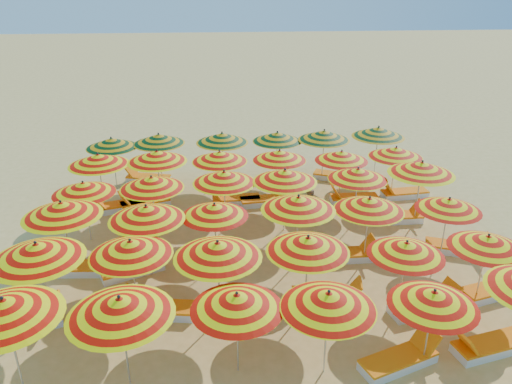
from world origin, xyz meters
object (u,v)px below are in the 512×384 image
lounger_17 (403,193)px  umbrella_10 (406,249)px  umbrella_13 (146,213)px  umbrella_27 (279,155)px  umbrella_7 (131,248)px  umbrella_23 (422,168)px  lounger_2 (26,323)px  lounger_12 (119,206)px  lounger_7 (93,268)px  umbrella_34 (324,135)px  umbrella_12 (62,209)px  umbrella_11 (488,242)px  umbrella_16 (369,204)px  lounger_3 (158,309)px  umbrella_3 (328,300)px  lounger_10 (457,248)px  lounger_15 (266,200)px  umbrella_15 (298,203)px  umbrella_31 (159,139)px  lounger_0 (400,360)px  umbrella_26 (220,156)px  lounger_14 (235,199)px  umbrella_21 (285,176)px  beachgoer_b (311,208)px  umbrella_9 (308,244)px  umbrella_24 (98,160)px  umbrella_17 (449,204)px  umbrella_2 (237,302)px  lounger_19 (336,176)px  umbrella_1 (120,307)px  lounger_5 (425,306)px  umbrella_32 (222,138)px  umbrella_30 (112,143)px  umbrella_14 (215,210)px  umbrella_35 (378,132)px  umbrella_28 (342,156)px  umbrella_22 (358,174)px  lounger_11 (398,217)px  lounger_9 (346,255)px  umbrella_6 (37,251)px  umbrella_18 (83,188)px  umbrella_19 (152,183)px  lounger_6 (494,290)px  lounger_4 (327,298)px  lounger_13 (144,203)px  umbrella_29 (396,152)px

lounger_17 → umbrella_10: bearing=63.3°
umbrella_13 → umbrella_27: (4.09, 4.49, -0.11)m
umbrella_7 → umbrella_23: umbrella_23 is taller
lounger_2 → lounger_12: bearing=62.6°
lounger_7 → umbrella_34: bearing=42.4°
umbrella_12 → umbrella_11: bearing=-12.0°
umbrella_27 → umbrella_34: (1.98, 1.85, 0.11)m
umbrella_16 → lounger_3: size_ratio=1.32×
umbrella_3 → lounger_10: size_ratio=1.29×
umbrella_27 → lounger_15: umbrella_27 is taller
umbrella_15 → umbrella_10: bearing=-45.5°
umbrella_31 → lounger_0: umbrella_31 is taller
umbrella_26 → lounger_14: umbrella_26 is taller
umbrella_21 → lounger_15: 2.69m
umbrella_26 → beachgoer_b: size_ratio=1.61×
umbrella_9 → umbrella_34: (2.13, 8.26, 0.03)m
umbrella_7 → umbrella_24: 6.24m
umbrella_10 → lounger_14: bearing=120.2°
umbrella_17 → lounger_0: umbrella_17 is taller
umbrella_2 → lounger_19: 11.25m
umbrella_1 → lounger_7: 4.91m
umbrella_17 → umbrella_34: 6.54m
umbrella_24 → lounger_5: (8.95, -6.47, -1.74)m
umbrella_13 → umbrella_24: umbrella_24 is taller
umbrella_21 → umbrella_32: bearing=114.2°
umbrella_3 → lounger_14: (-1.48, 8.46, -1.64)m
umbrella_30 → umbrella_11: bearing=-38.7°
umbrella_14 → umbrella_35: 8.88m
umbrella_28 → lounger_2: 11.11m
umbrella_10 → umbrella_32: size_ratio=1.13×
umbrella_3 → umbrella_16: (2.06, 4.19, 0.03)m
umbrella_22 → lounger_11: (1.51, 0.07, -1.63)m
lounger_0 → lounger_9: bearing=70.7°
umbrella_6 → umbrella_18: (0.07, 4.04, -0.19)m
umbrella_1 → umbrella_35: 13.36m
umbrella_14 → lounger_3: size_ratio=1.11×
umbrella_10 → umbrella_24: 10.47m
umbrella_23 → umbrella_26: umbrella_23 is taller
umbrella_3 → umbrella_31: 11.39m
umbrella_1 → umbrella_9: size_ratio=0.97×
umbrella_19 → lounger_2: bearing=-121.1°
umbrella_34 → lounger_6: umbrella_34 is taller
umbrella_11 → umbrella_34: (-2.24, 8.30, 0.16)m
lounger_4 → lounger_5: same height
umbrella_1 → lounger_4: 5.43m
umbrella_21 → lounger_13: umbrella_21 is taller
umbrella_29 → lounger_19: 3.00m
umbrella_22 → umbrella_2: bearing=-123.3°
umbrella_2 → lounger_2: 5.43m
umbrella_16 → umbrella_29: size_ratio=1.06×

